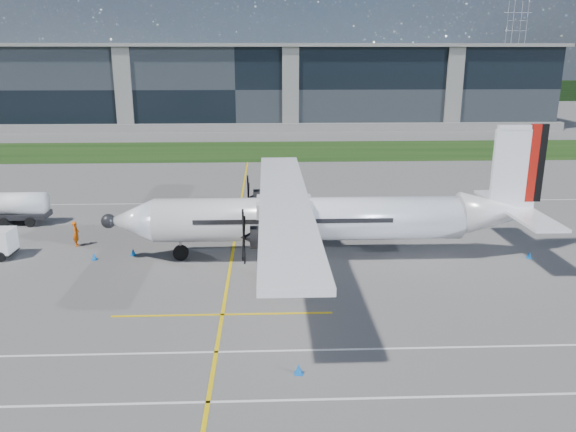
% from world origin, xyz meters
% --- Properties ---
extents(ground, '(400.00, 400.00, 0.00)m').
position_xyz_m(ground, '(0.00, 40.00, 0.00)').
color(ground, '#585553').
rests_on(ground, ground).
extents(grass_strip, '(400.00, 18.00, 0.04)m').
position_xyz_m(grass_strip, '(0.00, 48.00, 0.02)').
color(grass_strip, black).
rests_on(grass_strip, ground).
extents(terminal_building, '(120.00, 20.00, 15.00)m').
position_xyz_m(terminal_building, '(0.00, 80.00, 7.50)').
color(terminal_building, black).
rests_on(terminal_building, ground).
extents(tree_line, '(400.00, 6.00, 6.00)m').
position_xyz_m(tree_line, '(0.00, 140.00, 3.00)').
color(tree_line, black).
rests_on(tree_line, ground).
extents(pylon_east, '(9.00, 4.60, 30.00)m').
position_xyz_m(pylon_east, '(85.00, 150.00, 15.00)').
color(pylon_east, gray).
rests_on(pylon_east, ground).
extents(yellow_taxiway_centerline, '(0.20, 70.00, 0.01)m').
position_xyz_m(yellow_taxiway_centerline, '(3.00, 10.00, 0.01)').
color(yellow_taxiway_centerline, yellow).
rests_on(yellow_taxiway_centerline, ground).
extents(white_lane_line, '(90.00, 0.15, 0.01)m').
position_xyz_m(white_lane_line, '(0.00, -14.00, 0.01)').
color(white_lane_line, white).
rests_on(white_lane_line, ground).
extents(turboprop_aircraft, '(29.58, 30.68, 9.20)m').
position_xyz_m(turboprop_aircraft, '(9.40, 2.62, 4.60)').
color(turboprop_aircraft, white).
rests_on(turboprop_aircraft, ground).
extents(fuel_tanker_truck, '(7.10, 2.31, 2.66)m').
position_xyz_m(fuel_tanker_truck, '(-16.68, 11.89, 1.33)').
color(fuel_tanker_truck, white).
rests_on(fuel_tanker_truck, ground).
extents(ground_crew_person, '(0.81, 1.00, 2.15)m').
position_xyz_m(ground_crew_person, '(-8.57, 5.91, 1.08)').
color(ground_crew_person, '#F25907').
rests_on(ground_crew_person, ground).
extents(safety_cone_portwing, '(0.36, 0.36, 0.50)m').
position_xyz_m(safety_cone_portwing, '(6.81, -12.03, 0.25)').
color(safety_cone_portwing, blue).
rests_on(safety_cone_portwing, ground).
extents(safety_cone_nose_stbd, '(0.36, 0.36, 0.50)m').
position_xyz_m(safety_cone_nose_stbd, '(-3.96, 3.70, 0.25)').
color(safety_cone_nose_stbd, blue).
rests_on(safety_cone_nose_stbd, ground).
extents(safety_cone_tail, '(0.36, 0.36, 0.50)m').
position_xyz_m(safety_cone_tail, '(23.66, 2.03, 0.25)').
color(safety_cone_tail, blue).
rests_on(safety_cone_tail, ground).
extents(safety_cone_stbdwing, '(0.36, 0.36, 0.50)m').
position_xyz_m(safety_cone_stbdwing, '(7.20, 18.15, 0.25)').
color(safety_cone_stbdwing, blue).
rests_on(safety_cone_stbdwing, ground).
extents(safety_cone_fwd, '(0.36, 0.36, 0.50)m').
position_xyz_m(safety_cone_fwd, '(-6.44, 2.90, 0.25)').
color(safety_cone_fwd, blue).
rests_on(safety_cone_fwd, ground).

